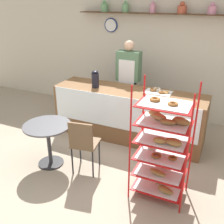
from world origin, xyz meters
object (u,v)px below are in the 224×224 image
Objects in this scene: coffee_carafe at (95,79)px; pastry_rack at (163,148)px; cafe_table at (48,135)px; person_worker at (128,81)px; donut_tray_counter at (158,91)px; cafe_chair at (83,142)px.

pastry_rack is at bearing -37.25° from coffee_carafe.
coffee_carafe is (0.17, 1.26, 0.57)m from cafe_table.
pastry_rack is 2.16× the size of cafe_table.
person_worker is 2.02m from cafe_table.
coffee_carafe is 0.68× the size of donut_tray_counter.
cafe_chair is at bearing -114.92° from donut_tray_counter.
cafe_chair is at bearing 2.04° from cafe_table.
cafe_table is at bearing -131.21° from donut_tray_counter.
cafe_table is at bearing -7.78° from cafe_chair.
pastry_rack is 1.80m from cafe_table.
cafe_table is 1.56× the size of donut_tray_counter.
person_worker is 3.70× the size of donut_tray_counter.
coffee_carafe reaches higher than cafe_chair.
coffee_carafe is (-0.45, 1.24, 0.55)m from cafe_chair.
coffee_carafe is at bearing -168.74° from donut_tray_counter.
pastry_rack is 1.79× the size of cafe_chair.
cafe_chair is at bearing -179.63° from pastry_rack.
coffee_carafe reaches higher than donut_tray_counter.
person_worker is at bearing 150.68° from donut_tray_counter.
cafe_chair reaches higher than cafe_table.
cafe_table is 1.40m from coffee_carafe.
person_worker is 5.43× the size of coffee_carafe.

